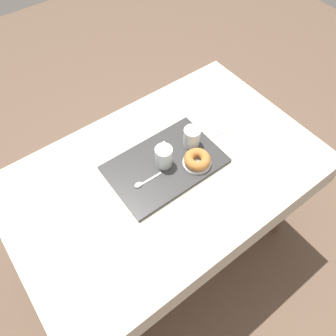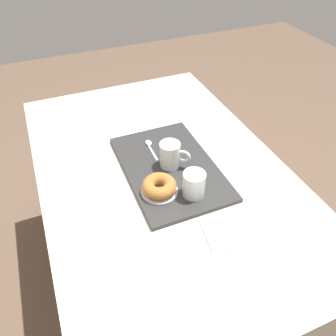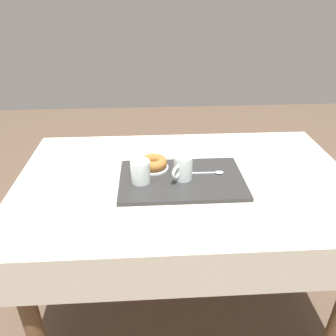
{
  "view_description": "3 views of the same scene",
  "coord_description": "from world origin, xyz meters",
  "px_view_note": "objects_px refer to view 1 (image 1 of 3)",
  "views": [
    {
      "loc": [
        -0.46,
        -0.63,
        1.87
      ],
      "look_at": [
        0.01,
        -0.0,
        0.75
      ],
      "focal_mm": 34.83,
      "sensor_mm": 36.0,
      "label": 1
    },
    {
      "loc": [
        0.84,
        -0.32,
        1.53
      ],
      "look_at": [
        0.03,
        0.01,
        0.75
      ],
      "focal_mm": 35.64,
      "sensor_mm": 36.0,
      "label": 2
    },
    {
      "loc": [
        0.14,
        1.12,
        1.41
      ],
      "look_at": [
        0.07,
        0.01,
        0.79
      ],
      "focal_mm": 35.44,
      "sensor_mm": 36.0,
      "label": 3
    }
  ],
  "objects_px": {
    "serving_tray": "(165,164)",
    "donut_plate_left": "(197,163)",
    "paper_napkin": "(216,125)",
    "teaspoon_near": "(142,184)",
    "water_glass_near": "(192,137)",
    "sugar_donut_left": "(197,159)",
    "tea_mug_left": "(164,157)",
    "dining_table": "(165,183)"
  },
  "relations": [
    {
      "from": "dining_table",
      "to": "serving_tray",
      "type": "distance_m",
      "value": 0.11
    },
    {
      "from": "water_glass_near",
      "to": "teaspoon_near",
      "type": "relative_size",
      "value": 0.69
    },
    {
      "from": "tea_mug_left",
      "to": "serving_tray",
      "type": "bearing_deg",
      "value": -55.86
    },
    {
      "from": "water_glass_near",
      "to": "sugar_donut_left",
      "type": "distance_m",
      "value": 0.11
    },
    {
      "from": "paper_napkin",
      "to": "dining_table",
      "type": "bearing_deg",
      "value": -169.22
    },
    {
      "from": "serving_tray",
      "to": "water_glass_near",
      "type": "xyz_separation_m",
      "value": [
        0.16,
        0.02,
        0.05
      ]
    },
    {
      "from": "dining_table",
      "to": "tea_mug_left",
      "type": "bearing_deg",
      "value": 63.29
    },
    {
      "from": "sugar_donut_left",
      "to": "teaspoon_near",
      "type": "xyz_separation_m",
      "value": [
        -0.25,
        0.05,
        -0.02
      ]
    },
    {
      "from": "teaspoon_near",
      "to": "dining_table",
      "type": "bearing_deg",
      "value": -177.07
    },
    {
      "from": "dining_table",
      "to": "donut_plate_left",
      "type": "distance_m",
      "value": 0.18
    },
    {
      "from": "serving_tray",
      "to": "water_glass_near",
      "type": "bearing_deg",
      "value": 6.44
    },
    {
      "from": "water_glass_near",
      "to": "paper_napkin",
      "type": "bearing_deg",
      "value": 7.71
    },
    {
      "from": "tea_mug_left",
      "to": "teaspoon_near",
      "type": "bearing_deg",
      "value": -166.08
    },
    {
      "from": "sugar_donut_left",
      "to": "paper_napkin",
      "type": "relative_size",
      "value": 0.97
    },
    {
      "from": "tea_mug_left",
      "to": "paper_napkin",
      "type": "xyz_separation_m",
      "value": [
        0.33,
        0.04,
        -0.06
      ]
    },
    {
      "from": "donut_plate_left",
      "to": "paper_napkin",
      "type": "height_order",
      "value": "donut_plate_left"
    },
    {
      "from": "tea_mug_left",
      "to": "teaspoon_near",
      "type": "xyz_separation_m",
      "value": [
        -0.13,
        -0.03,
        -0.04
      ]
    },
    {
      "from": "tea_mug_left",
      "to": "teaspoon_near",
      "type": "relative_size",
      "value": 0.79
    },
    {
      "from": "dining_table",
      "to": "serving_tray",
      "type": "height_order",
      "value": "serving_tray"
    },
    {
      "from": "teaspoon_near",
      "to": "paper_napkin",
      "type": "relative_size",
      "value": 1.08
    },
    {
      "from": "dining_table",
      "to": "tea_mug_left",
      "type": "distance_m",
      "value": 0.16
    },
    {
      "from": "donut_plate_left",
      "to": "teaspoon_near",
      "type": "relative_size",
      "value": 0.97
    },
    {
      "from": "tea_mug_left",
      "to": "paper_napkin",
      "type": "bearing_deg",
      "value": 6.3
    },
    {
      "from": "dining_table",
      "to": "paper_napkin",
      "type": "bearing_deg",
      "value": 10.78
    },
    {
      "from": "tea_mug_left",
      "to": "donut_plate_left",
      "type": "distance_m",
      "value": 0.15
    },
    {
      "from": "sugar_donut_left",
      "to": "donut_plate_left",
      "type": "bearing_deg",
      "value": 0.0
    },
    {
      "from": "dining_table",
      "to": "sugar_donut_left",
      "type": "xyz_separation_m",
      "value": [
        0.12,
        -0.06,
        0.14
      ]
    },
    {
      "from": "dining_table",
      "to": "sugar_donut_left",
      "type": "distance_m",
      "value": 0.2
    },
    {
      "from": "water_glass_near",
      "to": "teaspoon_near",
      "type": "bearing_deg",
      "value": -170.96
    },
    {
      "from": "tea_mug_left",
      "to": "teaspoon_near",
      "type": "height_order",
      "value": "tea_mug_left"
    },
    {
      "from": "water_glass_near",
      "to": "dining_table",
      "type": "bearing_deg",
      "value": -166.34
    },
    {
      "from": "serving_tray",
      "to": "donut_plate_left",
      "type": "relative_size",
      "value": 3.95
    },
    {
      "from": "tea_mug_left",
      "to": "water_glass_near",
      "type": "height_order",
      "value": "tea_mug_left"
    },
    {
      "from": "serving_tray",
      "to": "tea_mug_left",
      "type": "relative_size",
      "value": 4.84
    },
    {
      "from": "teaspoon_near",
      "to": "donut_plate_left",
      "type": "bearing_deg",
      "value": 168.87
    },
    {
      "from": "donut_plate_left",
      "to": "teaspoon_near",
      "type": "height_order",
      "value": "teaspoon_near"
    },
    {
      "from": "serving_tray",
      "to": "sugar_donut_left",
      "type": "relative_size",
      "value": 4.27
    },
    {
      "from": "water_glass_near",
      "to": "paper_napkin",
      "type": "height_order",
      "value": "water_glass_near"
    },
    {
      "from": "paper_napkin",
      "to": "teaspoon_near",
      "type": "bearing_deg",
      "value": -171.44
    },
    {
      "from": "water_glass_near",
      "to": "sugar_donut_left",
      "type": "bearing_deg",
      "value": -116.8
    },
    {
      "from": "serving_tray",
      "to": "sugar_donut_left",
      "type": "height_order",
      "value": "sugar_donut_left"
    },
    {
      "from": "teaspoon_near",
      "to": "sugar_donut_left",
      "type": "bearing_deg",
      "value": 168.87
    }
  ]
}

